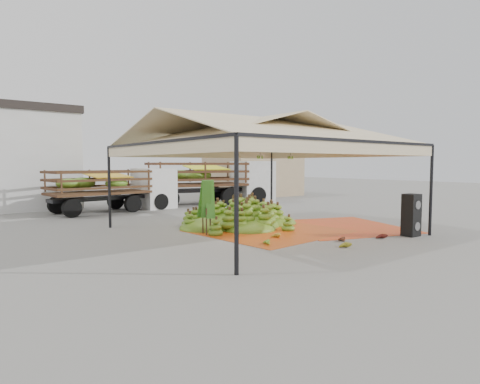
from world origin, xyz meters
TOP-DOWN VIEW (x-y plane):
  - ground at (0.00, 0.00)m, footprint 90.00×90.00m
  - canopy_tent at (0.00, 0.00)m, footprint 8.10×8.10m
  - building_tan at (10.00, 13.00)m, footprint 6.30×5.30m
  - tarp_left at (0.24, -0.17)m, footprint 5.07×4.88m
  - tarp_right at (3.01, -1.03)m, footprint 5.47×5.61m
  - banana_heap at (0.21, 1.31)m, footprint 5.68×5.00m
  - hand_yellow_a at (-0.50, -1.30)m, footprint 0.52×0.44m
  - hand_yellow_b at (0.07, -3.64)m, footprint 0.59×0.55m
  - hand_red_a at (0.72, -2.90)m, footprint 0.57×0.55m
  - hand_red_b at (2.10, -3.45)m, footprint 0.58×0.53m
  - hand_green at (-1.46, -1.88)m, footprint 0.64×0.61m
  - hanging_bunches at (0.95, 0.29)m, footprint 1.74×0.24m
  - speaker_stack at (3.36, -3.70)m, footprint 0.52×0.45m
  - banana_leaves at (-1.73, 0.46)m, footprint 0.96×1.36m
  - vendor at (1.18, 5.50)m, footprint 0.55×0.38m
  - truck_left at (-1.81, 9.07)m, footprint 6.44×2.82m
  - truck_right at (4.30, 9.32)m, footprint 7.77×3.82m

SIDE VIEW (x-z plane):
  - ground at x=0.00m, z-range 0.00..0.00m
  - banana_leaves at x=-1.73m, z-range -1.85..1.85m
  - tarp_right at x=3.01m, z-range 0.00..0.01m
  - tarp_left at x=0.24m, z-range 0.00..0.01m
  - hand_red_a at x=0.72m, z-range 0.00..0.20m
  - hand_yellow_b at x=0.07m, z-range 0.00..0.21m
  - hand_red_b at x=2.10m, z-range 0.00..0.21m
  - hand_yellow_a at x=-0.50m, z-range 0.00..0.22m
  - hand_green at x=-1.46m, z-range 0.00..0.23m
  - banana_heap at x=0.21m, z-range 0.00..1.06m
  - speaker_stack at x=3.36m, z-range 0.00..1.40m
  - vendor at x=1.18m, z-range 0.00..1.48m
  - truck_left at x=-1.81m, z-range 0.25..2.39m
  - truck_right at x=4.30m, z-range 0.30..2.85m
  - building_tan at x=10.00m, z-range 0.02..4.12m
  - hanging_bunches at x=0.95m, z-range 2.52..2.72m
  - canopy_tent at x=0.00m, z-range 1.30..5.30m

